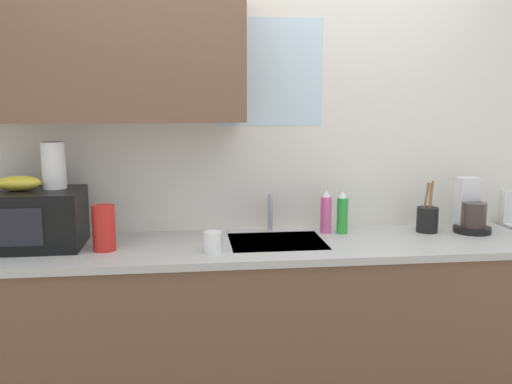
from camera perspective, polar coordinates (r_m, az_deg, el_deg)
The scene contains 12 objects.
kitchen_wall_assembly at distance 2.93m, azimuth -3.64°, elevation 5.19°, with size 3.54×0.42×2.50m.
counter_unit at distance 2.87m, azimuth 0.03°, elevation -13.77°, with size 2.77×0.63×0.90m.
sink_faucet at distance 2.95m, azimuth 1.47°, elevation -2.10°, with size 0.03×0.03×0.20m, color #B2B5BA.
microwave at distance 2.82m, azimuth -21.81°, elevation -2.57°, with size 0.46×0.35×0.27m.
banana_bunch at distance 2.81m, azimuth -22.99°, elevation 0.83°, with size 0.20×0.11×0.07m, color gold.
paper_towel_roll at distance 2.81m, azimuth -19.87°, elevation 2.57°, with size 0.11×0.11×0.22m, color white.
coffee_maker at distance 3.15m, azimuth 20.96°, elevation -1.87°, with size 0.19×0.21×0.28m.
dish_soap_bottle_pink at distance 2.93m, azimuth 7.12°, elevation -2.11°, with size 0.06×0.06×0.23m.
dish_soap_bottle_green at distance 2.93m, azimuth 8.77°, elevation -2.18°, with size 0.06×0.06×0.22m.
cereal_canister at distance 2.66m, azimuth -15.20°, elevation -3.55°, with size 0.10×0.10×0.21m, color red.
mug_white at distance 2.56m, azimuth -4.40°, elevation -5.08°, with size 0.08×0.08×0.10m, color white.
utensil_crock at distance 3.07m, azimuth 17.02°, elevation -2.61°, with size 0.11×0.11×0.27m.
Camera 1 is at (-0.32, -2.62, 1.59)m, focal length 39.36 mm.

